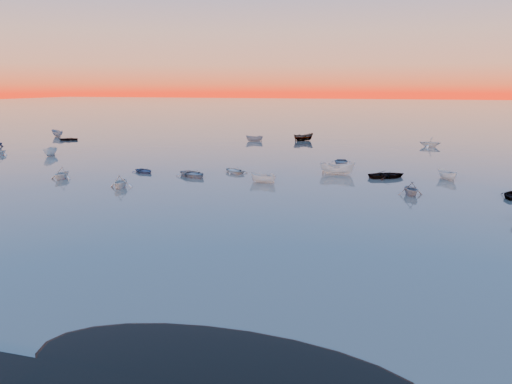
% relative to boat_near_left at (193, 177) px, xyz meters
% --- Properties ---
extents(ground, '(600.00, 600.00, 0.00)m').
position_rel_boat_near_left_xyz_m(ground, '(13.30, 62.17, 0.00)').
color(ground, '#6A6258').
rests_on(ground, ground).
extents(mud_lobes, '(140.00, 6.00, 0.07)m').
position_rel_boat_near_left_xyz_m(mud_lobes, '(13.30, -38.83, 0.01)').
color(mud_lobes, black).
rests_on(mud_lobes, ground).
extents(moored_fleet, '(124.00, 58.00, 1.20)m').
position_rel_boat_near_left_xyz_m(moored_fleet, '(13.30, 15.17, 0.00)').
color(moored_fleet, white).
rests_on(moored_fleet, ground).
extents(boat_near_left, '(4.03, 4.69, 1.11)m').
position_rel_boat_near_left_xyz_m(boat_near_left, '(0.00, 0.00, 0.00)').
color(boat_near_left, gray).
rests_on(boat_near_left, ground).
extents(boat_near_right, '(3.47, 2.41, 1.11)m').
position_rel_boat_near_left_xyz_m(boat_near_right, '(25.84, -3.42, 0.00)').
color(boat_near_right, gray).
rests_on(boat_near_right, ground).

